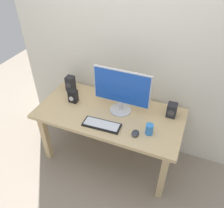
{
  "coord_description": "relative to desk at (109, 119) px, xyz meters",
  "views": [
    {
      "loc": [
        0.73,
        -1.7,
        2.25
      ],
      "look_at": [
        0.03,
        0.0,
        0.82
      ],
      "focal_mm": 36.83,
      "sensor_mm": 36.0,
      "label": 1
    }
  ],
  "objects": [
    {
      "name": "ground_plane",
      "position": [
        0.0,
        0.0,
        -0.61
      ],
      "size": [
        6.0,
        6.0,
        0.0
      ],
      "primitive_type": "plane",
      "color": "gray"
    },
    {
      "name": "wall_back",
      "position": [
        0.0,
        0.41,
        0.89
      ],
      "size": [
        2.61,
        0.04,
        3.0
      ],
      "primitive_type": "cube",
      "color": "silver",
      "rests_on": "ground_plane"
    },
    {
      "name": "desk",
      "position": [
        0.0,
        0.0,
        0.0
      ],
      "size": [
        1.53,
        0.75,
        0.7
      ],
      "color": "tan",
      "rests_on": "ground_plane"
    },
    {
      "name": "monitor",
      "position": [
        0.1,
        0.08,
        0.35
      ],
      "size": [
        0.59,
        0.23,
        0.48
      ],
      "color": "silver",
      "rests_on": "desk"
    },
    {
      "name": "keyboard_primary",
      "position": [
        0.01,
        -0.22,
        0.1
      ],
      "size": [
        0.38,
        0.16,
        0.02
      ],
      "color": "black",
      "rests_on": "desk"
    },
    {
      "name": "mouse",
      "position": [
        0.35,
        -0.21,
        0.11
      ],
      "size": [
        0.07,
        0.1,
        0.03
      ],
      "primitive_type": "ellipsoid",
      "rotation": [
        0.0,
        0.0,
        0.04
      ],
      "color": "#333338",
      "rests_on": "desk"
    },
    {
      "name": "speaker_right",
      "position": [
        0.61,
        0.19,
        0.16
      ],
      "size": [
        0.1,
        0.1,
        0.15
      ],
      "color": "#232328",
      "rests_on": "desk"
    },
    {
      "name": "speaker_left",
      "position": [
        -0.58,
        0.21,
        0.18
      ],
      "size": [
        0.09,
        0.09,
        0.18
      ],
      "color": "#232328",
      "rests_on": "desk"
    },
    {
      "name": "audio_controller",
      "position": [
        -0.44,
        0.02,
        0.16
      ],
      "size": [
        0.09,
        0.09,
        0.15
      ],
      "color": "black",
      "rests_on": "desk"
    },
    {
      "name": "coffee_mug",
      "position": [
        0.47,
        -0.14,
        0.15
      ],
      "size": [
        0.07,
        0.07,
        0.11
      ],
      "primitive_type": "cylinder",
      "color": "#337FD8",
      "rests_on": "desk"
    }
  ]
}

